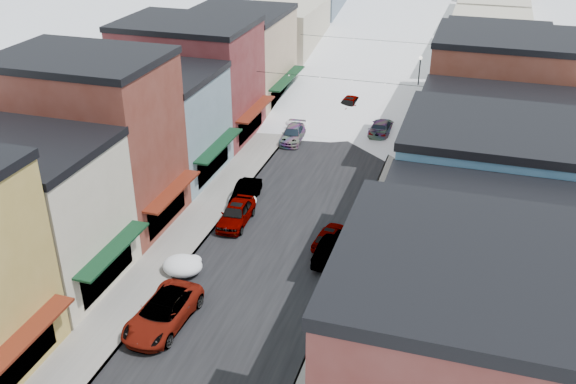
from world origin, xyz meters
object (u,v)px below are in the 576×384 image
Objects in this scene: car_white_suv at (163,313)px; streetlamp_near at (362,210)px; car_silver_sedan at (236,213)px; car_green_sedan at (335,248)px; trash_can at (365,226)px; car_dark_hatch at (245,193)px.

streetlamp_near reaches higher than car_white_suv.
streetlamp_near is (9.53, -1.12, 2.40)m from car_silver_sedan.
car_white_suv is 12.50m from car_green_sedan.
car_white_suv reaches higher than trash_can.
car_white_suv reaches higher than car_dark_hatch.
car_green_sedan is at bearing -108.55° from trash_can.
streetlamp_near reaches higher than car_dark_hatch.
streetlamp_near reaches higher than trash_can.
car_silver_sedan is 8.46m from car_green_sedan.
car_green_sedan reaches higher than trash_can.
car_dark_hatch is at bearing 168.45° from trash_can.
car_dark_hatch is at bearing 95.06° from car_white_suv.
trash_can is (9.35, 1.29, -0.21)m from car_silver_sedan.
streetlamp_near is (9.34, 11.04, 2.40)m from car_white_suv.
car_green_sedan is at bearing -38.15° from car_dark_hatch.
car_dark_hatch reaches higher than trash_can.
car_silver_sedan is 9.90m from streetlamp_near.
trash_can is at bearing 58.20° from car_white_suv.
car_green_sedan is at bearing -19.51° from car_silver_sedan.
streetlamp_near reaches higher than car_silver_sedan.
streetlamp_near is at bearing -9.26° from car_silver_sedan.
car_white_suv reaches higher than car_green_sedan.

